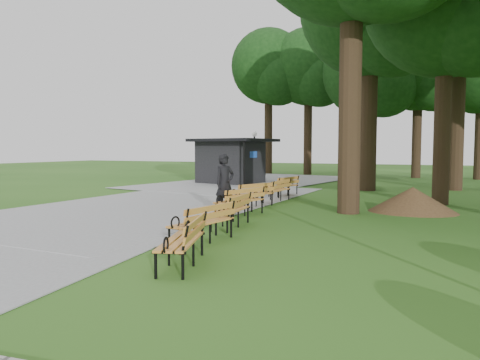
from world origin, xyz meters
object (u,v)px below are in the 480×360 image
at_px(lawn_tree_4, 460,2).
at_px(dirt_mound, 413,200).
at_px(bench_5, 276,190).
at_px(kiosk, 231,161).
at_px(bench_4, 252,195).
at_px(bench_6, 283,186).
at_px(bench_3, 240,201).
at_px(lamp_post, 254,146).
at_px(lawn_tree_2, 371,7).
at_px(bench_0, 181,241).
at_px(bench_1, 202,223).
at_px(bench_2, 230,210).
at_px(person, 225,184).

bearing_deg(lawn_tree_4, dirt_mound, -99.20).
height_order(dirt_mound, bench_5, bench_5).
height_order(kiosk, bench_4, kiosk).
bearing_deg(bench_6, kiosk, -125.59).
bearing_deg(bench_3, lamp_post, -140.75).
bearing_deg(kiosk, bench_3, -53.15).
height_order(lamp_post, dirt_mound, lamp_post).
relative_size(bench_5, lawn_tree_2, 0.15).
distance_m(bench_0, bench_3, 6.15).
distance_m(bench_1, bench_5, 8.02).
relative_size(dirt_mound, bench_6, 1.24).
height_order(kiosk, bench_2, kiosk).
relative_size(person, kiosk, 0.45).
distance_m(lamp_post, lawn_tree_4, 12.78).
distance_m(bench_3, bench_4, 2.06).
xyz_separation_m(dirt_mound, lawn_tree_4, (1.48, 9.13, 8.71)).
bearing_deg(lamp_post, bench_0, -71.92).
height_order(bench_0, bench_6, same).
relative_size(lamp_post, bench_4, 1.63).
relative_size(bench_3, bench_5, 1.00).
relative_size(kiosk, bench_5, 2.21).
xyz_separation_m(bench_4, bench_5, (0.24, 1.88, 0.00)).
bearing_deg(bench_3, lawn_tree_4, 171.47).
bearing_deg(lawn_tree_2, bench_3, -103.43).
bearing_deg(bench_4, bench_1, 34.58).
bearing_deg(bench_4, lawn_tree_4, 168.45).
height_order(bench_0, bench_5, same).
bearing_deg(bench_4, person, 16.28).
relative_size(bench_2, lawn_tree_2, 0.15).
relative_size(person, bench_6, 1.00).
height_order(lamp_post, bench_1, lamp_post).
distance_m(bench_6, lawn_tree_4, 12.68).
xyz_separation_m(bench_4, lawn_tree_4, (6.77, 10.02, 8.68)).
height_order(bench_6, lawn_tree_2, lawn_tree_2).
bearing_deg(bench_4, dirt_mound, 122.03).
bearing_deg(bench_1, bench_4, -158.42).
distance_m(lamp_post, dirt_mound, 13.23).
bearing_deg(lawn_tree_2, lawn_tree_4, 25.71).
height_order(bench_2, lawn_tree_4, lawn_tree_4).
xyz_separation_m(kiosk, bench_2, (6.28, -13.49, -0.87)).
bearing_deg(bench_5, bench_3, 7.07).
height_order(bench_2, bench_5, same).
bearing_deg(bench_3, bench_2, 36.52).
bearing_deg(lamp_post, bench_6, -58.23).
distance_m(bench_0, bench_6, 11.99).
relative_size(bench_1, bench_4, 1.00).
relative_size(person, bench_4, 1.00).
xyz_separation_m(bench_4, lawn_tree_2, (2.84, 8.13, 8.41)).
relative_size(bench_2, bench_4, 1.00).
bearing_deg(bench_4, bench_5, -164.64).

